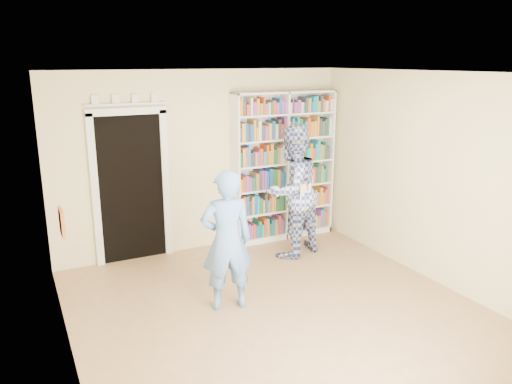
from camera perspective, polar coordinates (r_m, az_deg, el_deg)
floor at (r=5.86m, az=3.23°, el=-14.03°), size 5.00×5.00×0.00m
ceiling at (r=5.13m, az=3.68°, el=13.41°), size 5.00×5.00×0.00m
wall_back at (r=7.54m, az=-6.06°, el=3.50°), size 4.50×0.00×4.50m
wall_left at (r=4.69m, az=-21.24°, el=-4.56°), size 0.00×5.00×5.00m
wall_right at (r=6.72m, az=20.34°, el=1.22°), size 0.00×5.00×5.00m
bookshelf at (r=7.98m, az=3.15°, el=3.02°), size 1.71×0.32×2.36m
doorway at (r=7.26m, az=-14.11°, el=1.30°), size 1.10×0.08×2.43m
wall_art at (r=4.86m, az=-21.31°, el=-3.25°), size 0.03×0.25×0.25m
man_blue at (r=5.73m, az=-3.37°, el=-5.57°), size 0.67×0.50×1.66m
man_plaid at (r=7.27m, az=4.11°, el=0.06°), size 1.12×0.99×1.95m
paper_sheet at (r=7.08m, az=5.69°, el=-0.22°), size 0.21×0.05×0.29m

